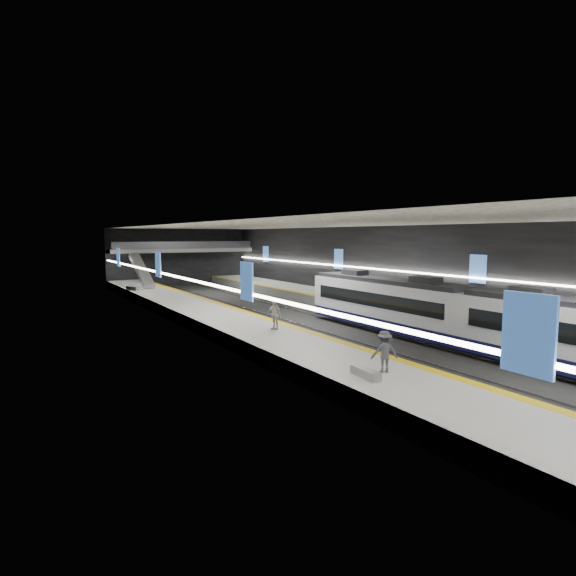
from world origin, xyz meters
TOP-DOWN VIEW (x-y plane):
  - ground at (0.00, 0.00)m, footprint 70.00×70.00m
  - ceiling at (0.00, 0.00)m, footprint 20.00×70.00m
  - wall_left at (-10.00, 0.00)m, footprint 0.04×70.00m
  - wall_right at (10.00, 0.00)m, footprint 0.04×70.00m
  - wall_back at (0.00, 35.00)m, footprint 20.00×0.04m
  - platform_left at (-7.50, 0.00)m, footprint 5.00×70.00m
  - tile_surface_left at (-7.50, 0.00)m, footprint 5.00×70.00m
  - tactile_strip_left at (-5.30, 0.00)m, footprint 0.60×70.00m
  - platform_right at (7.50, 0.00)m, footprint 5.00×70.00m
  - tile_surface_right at (7.50, 0.00)m, footprint 5.00×70.00m
  - tactile_strip_right at (5.30, 0.00)m, footprint 0.60×70.00m
  - rails at (-0.00, 0.00)m, footprint 6.52×70.00m
  - train at (2.50, -13.42)m, footprint 2.69×30.04m
  - ad_posters at (-0.00, 1.00)m, footprint 19.94×53.50m
  - cove_light_left at (-9.80, 0.00)m, footprint 0.25×68.60m
  - cove_light_right at (9.80, 0.00)m, footprint 0.25×68.60m
  - mezzanine_bridge at (0.00, 32.93)m, footprint 20.00×3.00m
  - escalator at (-7.50, 26.00)m, footprint 1.20×7.50m
  - bench_left_near at (-8.60, -16.89)m, footprint 0.59×1.70m
  - bench_left_far at (-9.50, 21.88)m, footprint 1.13×1.90m
  - bench_right_near at (9.50, -12.61)m, footprint 1.02×1.87m
  - bench_right_far at (8.56, 2.73)m, footprint 0.58×1.94m
  - passenger_right_a at (5.96, -13.73)m, footprint 0.66×0.81m
  - passenger_left_a at (-6.80, -5.63)m, footprint 0.72×1.24m
  - passenger_left_b at (-7.36, -16.67)m, footprint 1.38×1.11m

SIDE VIEW (x-z plane):
  - ground at x=0.00m, z-range 0.00..0.00m
  - rails at x=0.00m, z-range 0.00..0.12m
  - platform_left at x=-7.50m, z-range 0.00..1.00m
  - platform_right at x=7.50m, z-range 0.00..1.00m
  - tile_surface_left at x=-7.50m, z-range 1.00..1.02m
  - tile_surface_right at x=7.50m, z-range 1.00..1.02m
  - tactile_strip_left at x=-5.30m, z-range 1.01..1.03m
  - tactile_strip_right at x=5.30m, z-range 1.01..1.03m
  - bench_left_near at x=-8.60m, z-range 1.00..1.41m
  - bench_right_near at x=9.50m, z-range 1.00..1.44m
  - bench_left_far at x=-9.50m, z-range 1.00..1.45m
  - bench_right_far at x=8.56m, z-range 1.00..1.47m
  - passenger_left_b at x=-7.36m, z-range 1.00..2.87m
  - passenger_right_a at x=5.96m, z-range 1.00..2.93m
  - passenger_left_a at x=-6.80m, z-range 1.00..2.98m
  - train at x=2.50m, z-range 0.40..4.00m
  - escalator at x=-7.50m, z-range 0.94..4.86m
  - cove_light_left at x=-9.80m, z-range 3.74..3.86m
  - cove_light_right at x=9.80m, z-range 3.74..3.86m
  - wall_left at x=-10.00m, z-range 0.00..8.00m
  - wall_right at x=10.00m, z-range 0.00..8.00m
  - wall_back at x=0.00m, z-range 0.00..8.00m
  - ad_posters at x=0.00m, z-range 3.40..5.60m
  - mezzanine_bridge at x=0.00m, z-range 4.29..5.79m
  - ceiling at x=0.00m, z-range 7.98..8.02m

